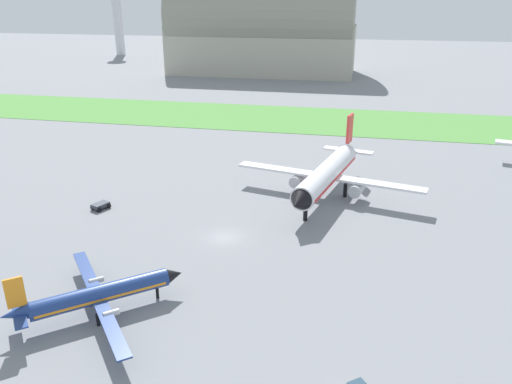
{
  "coord_description": "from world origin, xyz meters",
  "views": [
    {
      "loc": [
        15.83,
        -56.02,
        29.44
      ],
      "look_at": [
        2.28,
        8.85,
        3.0
      ],
      "focal_mm": 35.26,
      "sensor_mm": 36.0,
      "label": 1
    }
  ],
  "objects": [
    {
      "name": "airplane_midfield_jet",
      "position": [
        11.79,
        16.73,
        3.75
      ],
      "size": [
        29.13,
        28.77,
        10.42
      ],
      "rotation": [
        0.0,
        0.0,
        4.48
      ],
      "color": "white",
      "rests_on": "ground_plane"
    },
    {
      "name": "airplane_foreground_turboprop",
      "position": [
        -7.65,
        -18.58,
        2.21
      ],
      "size": [
        14.55,
        16.23,
        6.04
      ],
      "rotation": [
        0.0,
        0.0,
        0.7
      ],
      "color": "navy",
      "rests_on": "ground_plane"
    },
    {
      "name": "ground_plane",
      "position": [
        0.0,
        0.0,
        0.0
      ],
      "size": [
        600.0,
        600.0,
        0.0
      ],
      "primitive_type": "plane",
      "color": "gray"
    },
    {
      "name": "baggage_cart_by_runway",
      "position": [
        -20.07,
        5.06,
        0.57
      ],
      "size": [
        2.56,
        2.88,
        0.9
      ],
      "rotation": [
        0.0,
        0.0,
        1.16
      ],
      "color": "#2D333D",
      "rests_on": "ground_plane"
    },
    {
      "name": "hangar_distant",
      "position": [
        -22.55,
        139.57,
        16.63
      ],
      "size": [
        69.42,
        31.33,
        36.36
      ],
      "color": "#B2AD9E",
      "rests_on": "ground_plane"
    },
    {
      "name": "control_tower",
      "position": [
        -104.09,
        185.33,
        20.13
      ],
      "size": [
        8.0,
        8.0,
        33.87
      ],
      "color": "silver",
      "rests_on": "ground_plane"
    },
    {
      "name": "grass_taxiway_strip",
      "position": [
        0.0,
        66.22,
        0.04
      ],
      "size": [
        360.0,
        28.0,
        0.08
      ],
      "primitive_type": "cube",
      "color": "#549342",
      "rests_on": "ground_plane"
    }
  ]
}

